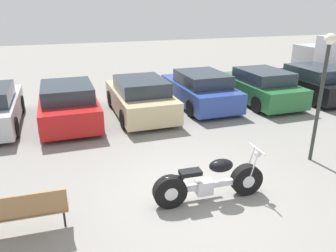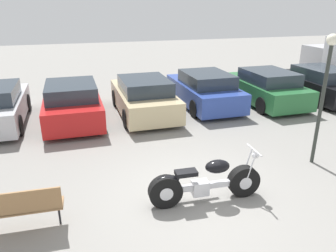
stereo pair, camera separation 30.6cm
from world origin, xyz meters
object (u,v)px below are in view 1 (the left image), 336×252
object	(u,v)px
parked_car_red	(68,104)
parked_car_champagne	(140,97)
motorcycle	(208,182)
parked_car_green	(259,87)
parked_car_black	(310,82)
park_bench	(20,210)
lamp_post	(324,77)
parked_car_blue	(200,90)

from	to	relation	value
parked_car_red	parked_car_champagne	world-z (taller)	same
parked_car_champagne	motorcycle	bearing A→B (deg)	-90.66
parked_car_green	parked_car_red	bearing A→B (deg)	179.74
motorcycle	parked_car_black	size ratio (longest dim) A/B	0.58
parked_car_green	park_bench	xyz separation A→B (m)	(-8.74, -5.95, -0.11)
motorcycle	park_bench	size ratio (longest dim) A/B	1.48
parked_car_champagne	park_bench	xyz separation A→B (m)	(-3.66, -5.96, -0.11)
motorcycle	parked_car_green	distance (m)	7.88
parked_car_champagne	lamp_post	world-z (taller)	lamp_post
parked_car_blue	parked_car_black	size ratio (longest dim) A/B	1.00
motorcycle	park_bench	xyz separation A→B (m)	(-3.59, 0.01, 0.12)
parked_car_blue	lamp_post	distance (m)	5.73
parked_car_blue	parked_car_black	bearing A→B (deg)	-4.52
motorcycle	parked_car_green	world-z (taller)	parked_car_green
parked_car_blue	park_bench	distance (m)	8.84
parked_car_champagne	lamp_post	size ratio (longest dim) A/B	1.29
parked_car_black	parked_car_green	bearing A→B (deg)	178.89
parked_car_red	parked_car_blue	xyz separation A→B (m)	(5.08, 0.32, 0.00)
parked_car_champagne	parked_car_red	bearing A→B (deg)	179.45
park_bench	lamp_post	size ratio (longest dim) A/B	0.50
motorcycle	parked_car_red	xyz separation A→B (m)	(-2.47, 5.99, 0.22)
parked_car_red	motorcycle	bearing A→B (deg)	-67.60
motorcycle	parked_car_black	distance (m)	9.70
parked_car_blue	parked_car_green	world-z (taller)	same
parked_car_green	park_bench	bearing A→B (deg)	-145.74
motorcycle	parked_car_champagne	size ratio (longest dim) A/B	0.58
motorcycle	parked_car_blue	world-z (taller)	parked_car_blue
motorcycle	park_bench	bearing A→B (deg)	179.86
motorcycle	lamp_post	xyz separation A→B (m)	(3.39, 0.85, 1.80)
parked_car_red	parked_car_champagne	bearing A→B (deg)	-0.55
parked_car_red	parked_car_champagne	distance (m)	2.54
parked_car_red	parked_car_green	distance (m)	7.62
parked_car_blue	parked_car_green	size ratio (longest dim) A/B	1.00
parked_car_red	parked_car_black	xyz separation A→B (m)	(10.15, -0.08, 0.00)
parked_car_red	lamp_post	world-z (taller)	lamp_post
park_bench	motorcycle	bearing A→B (deg)	-0.14
parked_car_red	parked_car_black	size ratio (longest dim) A/B	1.00
lamp_post	parked_car_green	bearing A→B (deg)	71.04
motorcycle	parked_car_champagne	bearing A→B (deg)	89.34
park_bench	lamp_post	distance (m)	7.23
lamp_post	motorcycle	bearing A→B (deg)	-165.88
lamp_post	park_bench	bearing A→B (deg)	-173.10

